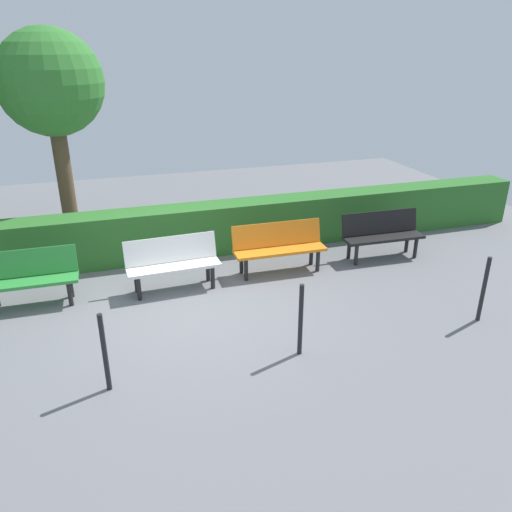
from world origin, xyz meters
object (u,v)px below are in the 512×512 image
Objects in this scene: bench_white at (173,261)px; tree_near at (51,86)px; bench_black at (382,233)px; bench_green at (30,276)px; bench_orange at (279,245)px.

tree_near is (1.62, -2.88, 2.53)m from bench_white.
bench_black is at bearing 179.67° from bench_white.
tree_near reaches higher than bench_black.
bench_green is at bearing 1.84° from bench_black.
bench_green is at bearing 1.21° from bench_orange.
bench_green is at bearing 79.21° from tree_near.
bench_orange is at bearing 1.79° from bench_black.
bench_orange is 4.02m from bench_green.
bench_white is 4.16m from tree_near.
bench_green is 3.78m from tree_near.
tree_near is (5.54, -2.74, 2.53)m from bench_black.
bench_green is (4.02, 0.01, -0.01)m from bench_orange.
tree_near reaches higher than bench_white.
tree_near is at bearing -37.09° from bench_orange.
bench_green is (6.07, 0.02, -0.00)m from bench_black.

